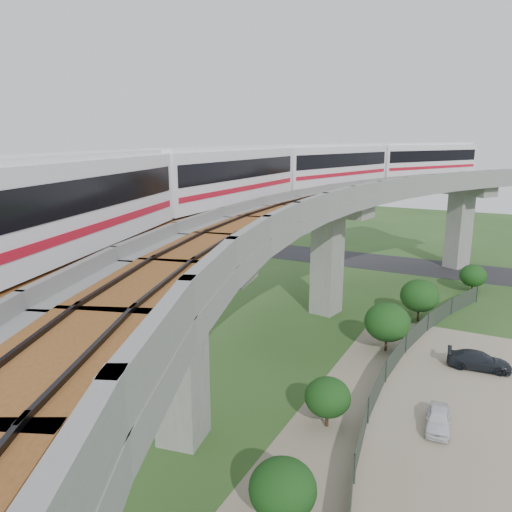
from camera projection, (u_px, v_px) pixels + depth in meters
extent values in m
plane|color=#2B491D|center=(262.00, 356.00, 34.27)|extent=(160.00, 160.00, 0.00)
cube|color=gray|center=(481.00, 422.00, 26.28)|extent=(18.00, 26.00, 0.04)
cube|color=#232326|center=(373.00, 261.00, 60.18)|extent=(60.00, 8.00, 0.03)
cube|color=#99968E|center=(459.00, 231.00, 56.68)|extent=(2.86, 2.93, 8.40)
cube|color=#99968E|center=(463.00, 189.00, 55.57)|extent=(7.21, 5.74, 1.20)
cube|color=#99968E|center=(327.00, 265.00, 41.89)|extent=(2.35, 2.51, 8.40)
cube|color=#99968E|center=(329.00, 208.00, 40.78)|extent=(7.31, 3.58, 1.20)
cube|color=#99968E|center=(181.00, 360.00, 23.89)|extent=(2.35, 2.51, 8.40)
cube|color=#99968E|center=(177.00, 264.00, 22.78)|extent=(7.31, 3.58, 1.20)
cube|color=gray|center=(429.00, 183.00, 52.11)|extent=(16.42, 20.91, 0.80)
cube|color=gray|center=(396.00, 172.00, 55.27)|extent=(8.66, 17.08, 1.00)
cube|color=gray|center=(468.00, 176.00, 48.53)|extent=(8.66, 17.08, 1.00)
cube|color=brown|center=(411.00, 177.00, 53.72)|extent=(10.68, 18.08, 0.12)
cube|color=black|center=(412.00, 176.00, 53.70)|extent=(9.69, 17.59, 0.12)
cube|color=brown|center=(448.00, 180.00, 50.28)|extent=(10.68, 18.08, 0.12)
cube|color=black|center=(448.00, 178.00, 50.25)|extent=(9.69, 17.59, 0.12)
cube|color=gray|center=(321.00, 197.00, 39.52)|extent=(11.77, 20.03, 0.80)
cube|color=gray|center=(277.00, 183.00, 41.78)|extent=(3.22, 18.71, 1.00)
cube|color=gray|center=(373.00, 189.00, 36.85)|extent=(3.22, 18.71, 1.00)
cube|color=brown|center=(298.00, 190.00, 40.68)|extent=(5.44, 19.05, 0.12)
cube|color=black|center=(298.00, 188.00, 40.65)|extent=(4.35, 18.88, 0.12)
cube|color=brown|center=(347.00, 193.00, 38.16)|extent=(5.44, 19.05, 0.12)
cube|color=black|center=(347.00, 191.00, 38.13)|extent=(4.35, 18.88, 0.12)
cube|color=gray|center=(189.00, 237.00, 23.76)|extent=(11.77, 20.03, 0.80)
cube|color=gray|center=(111.00, 214.00, 24.88)|extent=(3.22, 18.71, 1.00)
cube|color=gray|center=(276.00, 223.00, 22.21)|extent=(3.22, 18.71, 1.00)
cube|color=brown|center=(148.00, 225.00, 24.33)|extent=(5.44, 19.05, 0.12)
cube|color=black|center=(148.00, 222.00, 24.30)|extent=(4.35, 18.88, 0.12)
cube|color=brown|center=(232.00, 230.00, 22.97)|extent=(5.44, 19.05, 0.12)
cube|color=black|center=(232.00, 227.00, 22.94)|extent=(4.35, 18.88, 0.12)
cube|color=gray|center=(87.00, 456.00, 5.97)|extent=(8.66, 17.08, 1.00)
cube|color=white|center=(55.00, 207.00, 17.56)|extent=(6.49, 15.19, 3.20)
cube|color=white|center=(50.00, 158.00, 17.17)|extent=(5.77, 14.32, 0.22)
cube|color=black|center=(54.00, 194.00, 17.46)|extent=(6.39, 14.62, 1.15)
cube|color=red|center=(57.00, 228.00, 17.74)|extent=(6.39, 14.62, 0.30)
cube|color=black|center=(59.00, 247.00, 17.90)|extent=(5.14, 12.81, 0.28)
cube|color=white|center=(227.00, 176.00, 31.82)|extent=(2.86, 15.03, 3.20)
cube|color=white|center=(226.00, 148.00, 31.43)|extent=(2.32, 14.27, 0.22)
cube|color=black|center=(226.00, 168.00, 31.72)|extent=(2.92, 14.43, 1.15)
cube|color=red|center=(227.00, 187.00, 32.00)|extent=(2.92, 14.43, 0.30)
cube|color=black|center=(227.00, 198.00, 32.16)|extent=(2.04, 12.77, 0.28)
cube|color=white|center=(332.00, 165.00, 44.38)|extent=(6.19, 15.21, 3.20)
cube|color=white|center=(333.00, 145.00, 43.99)|extent=(5.48, 14.36, 0.22)
cube|color=black|center=(332.00, 160.00, 44.28)|extent=(6.10, 14.64, 1.15)
cube|color=red|center=(332.00, 173.00, 44.56)|extent=(6.10, 14.64, 0.30)
cube|color=black|center=(332.00, 181.00, 44.72)|extent=(4.87, 12.84, 0.28)
cube|color=white|center=(424.00, 160.00, 54.45)|extent=(9.45, 14.50, 3.20)
cube|color=white|center=(426.00, 144.00, 54.06)|extent=(8.62, 13.59, 0.22)
cube|color=black|center=(425.00, 155.00, 54.35)|extent=(9.22, 14.00, 1.15)
cube|color=red|center=(424.00, 167.00, 54.62)|extent=(9.22, 14.00, 0.30)
cube|color=black|center=(423.00, 173.00, 54.79)|extent=(7.68, 12.14, 0.28)
cylinder|color=#2D382D|center=(477.00, 294.00, 45.28)|extent=(0.08, 0.08, 1.50)
cube|color=#2D382D|center=(465.00, 300.00, 43.67)|extent=(1.69, 4.77, 1.40)
cylinder|color=#2D382D|center=(452.00, 306.00, 41.98)|extent=(0.08, 0.08, 1.50)
cube|color=#2D382D|center=(440.00, 314.00, 40.21)|extent=(1.23, 4.91, 1.40)
cylinder|color=#2D382D|center=(428.00, 322.00, 38.36)|extent=(0.08, 0.08, 1.50)
cube|color=#2D382D|center=(417.00, 332.00, 36.44)|extent=(0.75, 4.99, 1.40)
cylinder|color=#2D382D|center=(406.00, 343.00, 34.45)|extent=(0.08, 0.08, 1.50)
cube|color=#2D382D|center=(396.00, 356.00, 32.40)|extent=(0.27, 5.04, 1.40)
cylinder|color=#2D382D|center=(386.00, 372.00, 30.30)|extent=(0.08, 0.08, 1.50)
cube|color=#2D382D|center=(377.00, 390.00, 28.14)|extent=(0.27, 5.04, 1.40)
cylinder|color=#2D382D|center=(369.00, 411.00, 25.93)|extent=(0.08, 0.08, 1.50)
cube|color=#2D382D|center=(361.00, 437.00, 23.67)|extent=(0.75, 4.99, 1.40)
cylinder|color=#2D382D|center=(355.00, 469.00, 21.38)|extent=(0.08, 0.08, 1.50)
cube|color=#2D382D|center=(350.00, 510.00, 19.06)|extent=(1.23, 4.91, 1.40)
cylinder|color=#382314|center=(472.00, 288.00, 48.14)|extent=(0.18, 0.18, 0.93)
ellipsoid|color=#133D15|center=(473.00, 276.00, 47.86)|extent=(2.52, 2.52, 2.14)
cylinder|color=#382314|center=(418.00, 314.00, 40.58)|extent=(0.18, 0.18, 1.25)
ellipsoid|color=#133D15|center=(420.00, 296.00, 40.22)|extent=(3.07, 3.07, 2.61)
cylinder|color=#382314|center=(386.00, 343.00, 34.82)|extent=(0.18, 0.18, 1.23)
ellipsoid|color=#133D15|center=(387.00, 322.00, 34.46)|extent=(3.15, 3.15, 2.67)
cylinder|color=#382314|center=(327.00, 418.00, 25.75)|extent=(0.18, 0.18, 0.97)
ellipsoid|color=#133D15|center=(328.00, 397.00, 25.48)|extent=(2.38, 2.38, 2.02)
ellipsoid|color=#133D15|center=(283.00, 489.00, 18.43)|extent=(2.56, 2.56, 2.17)
imported|color=white|center=(438.00, 419.00, 25.53)|extent=(1.52, 3.14, 1.03)
imported|color=black|center=(479.00, 360.00, 32.13)|extent=(4.02, 1.97, 1.13)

